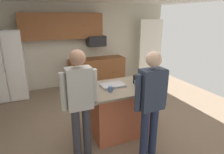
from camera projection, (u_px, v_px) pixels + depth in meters
floor at (109, 124)px, 4.09m from camera, size 7.04×7.04×0.00m
back_wall at (76, 46)px, 6.14m from camera, size 6.40×0.10×2.60m
french_door_window_panel at (150, 48)px, 6.82m from camera, size 0.90×0.06×2.00m
cabinet_run_upper at (62, 26)px, 5.62m from camera, size 2.40×0.38×0.75m
cabinet_run_lower at (97, 71)px, 6.34m from camera, size 1.80×0.63×0.90m
refrigerator at (6, 66)px, 5.13m from camera, size 0.91×0.76×1.87m
microwave_over_range at (96, 41)px, 6.05m from camera, size 0.56×0.40×0.32m
kitchen_island at (118, 109)px, 3.72m from camera, size 1.20×0.97×0.94m
person_elder_center at (151, 99)px, 2.90m from camera, size 0.57×0.23×1.74m
person_guest_left at (80, 98)px, 2.89m from camera, size 0.57×0.23×1.77m
mug_blue_stoneware at (137, 83)px, 3.65m from camera, size 0.13×0.08×0.09m
glass_stout_tall at (140, 87)px, 3.39m from camera, size 0.07×0.07×0.15m
glass_pilsner at (135, 79)px, 3.75m from camera, size 0.07×0.07×0.16m
mug_ceramic_white at (110, 89)px, 3.34m from camera, size 0.13×0.08×0.10m
serving_tray at (113, 85)px, 3.60m from camera, size 0.44×0.30×0.04m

